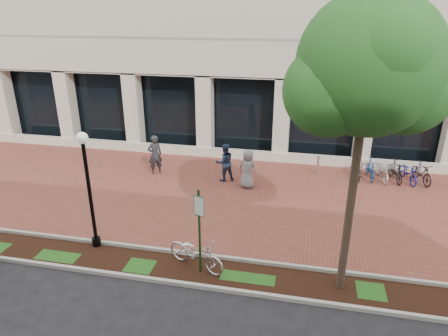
% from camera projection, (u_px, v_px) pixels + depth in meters
% --- Properties ---
extents(ground, '(120.00, 120.00, 0.00)m').
position_uv_depth(ground, '(223.00, 195.00, 16.87)').
color(ground, black).
rests_on(ground, ground).
extents(brick_plaza, '(40.00, 9.00, 0.01)m').
position_uv_depth(brick_plaza, '(223.00, 195.00, 16.87)').
color(brick_plaza, brown).
rests_on(brick_plaza, ground).
extents(planting_strip, '(40.00, 1.50, 0.01)m').
position_uv_depth(planting_strip, '(186.00, 269.00, 12.11)').
color(planting_strip, black).
rests_on(planting_strip, ground).
extents(curb_plaza_side, '(40.00, 0.12, 0.12)m').
position_uv_depth(curb_plaza_side, '(193.00, 254.00, 12.77)').
color(curb_plaza_side, '#A0A097').
rests_on(curb_plaza_side, ground).
extents(curb_street_side, '(40.00, 0.12, 0.12)m').
position_uv_depth(curb_street_side, '(179.00, 283.00, 11.41)').
color(curb_street_side, '#A0A097').
rests_on(curb_street_side, ground).
extents(parking_sign, '(0.34, 0.07, 2.73)m').
position_uv_depth(parking_sign, '(199.00, 222.00, 11.35)').
color(parking_sign, '#163D1B').
rests_on(parking_sign, ground).
extents(lamppost, '(0.36, 0.36, 3.94)m').
position_uv_depth(lamppost, '(89.00, 184.00, 12.50)').
color(lamppost, black).
rests_on(lamppost, ground).
extents(street_tree, '(4.01, 3.34, 7.86)m').
position_uv_depth(street_tree, '(370.00, 74.00, 9.15)').
color(street_tree, '#493929').
rests_on(street_tree, ground).
extents(locked_bicycle, '(2.12, 1.41, 1.05)m').
position_uv_depth(locked_bicycle, '(196.00, 253.00, 12.02)').
color(locked_bicycle, silver).
rests_on(locked_bicycle, ground).
extents(pedestrian_left, '(0.82, 0.79, 1.90)m').
position_uv_depth(pedestrian_left, '(155.00, 155.00, 18.79)').
color(pedestrian_left, '#25262A').
rests_on(pedestrian_left, ground).
extents(pedestrian_mid, '(1.08, 1.01, 1.77)m').
position_uv_depth(pedestrian_mid, '(225.00, 162.00, 18.03)').
color(pedestrian_mid, '#1D2C49').
rests_on(pedestrian_mid, ground).
extents(pedestrian_right, '(0.98, 0.78, 1.75)m').
position_uv_depth(pedestrian_right, '(248.00, 169.00, 17.31)').
color(pedestrian_right, slate).
rests_on(pedestrian_right, ground).
extents(bollard, '(0.12, 0.12, 1.02)m').
position_uv_depth(bollard, '(318.00, 165.00, 18.74)').
color(bollard, silver).
rests_on(bollard, ground).
extents(bike_rack_cluster, '(3.53, 1.77, 0.98)m').
position_uv_depth(bike_rack_cluster, '(389.00, 171.00, 18.21)').
color(bike_rack_cluster, black).
rests_on(bike_rack_cluster, ground).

